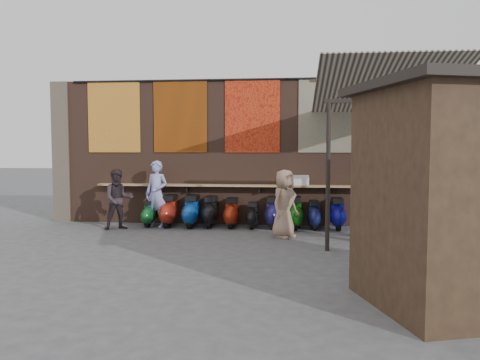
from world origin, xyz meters
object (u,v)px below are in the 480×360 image
Objects in this scene: scooter_stool_4 at (232,213)px; scooter_stool_2 at (192,211)px; shopper_grey at (383,209)px; scooter_stool_9 at (337,214)px; shopper_navy at (384,204)px; market_stall at (475,199)px; scooter_stool_0 at (150,213)px; scooter_stool_3 at (211,212)px; diner_right at (118,199)px; scooter_stool_8 at (314,215)px; diner_left at (157,194)px; scooter_stool_7 at (295,213)px; scooter_stool_6 at (273,212)px; shelf_box at (298,180)px; shopper_tan at (284,204)px; scooter_stool_5 at (253,215)px; scooter_stool_1 at (170,211)px.

scooter_stool_2 is at bearing -176.60° from scooter_stool_4.
scooter_stool_2 is 5.03m from shopper_grey.
shopper_navy is at bearing -55.84° from scooter_stool_9.
shopper_grey is 3.90m from market_stall.
scooter_stool_0 is 0.86× the size of scooter_stool_3.
scooter_stool_9 is (3.86, 0.04, -0.02)m from scooter_stool_2.
scooter_stool_9 is 5.98m from market_stall.
scooter_stool_8 is at bearing -21.45° from diner_right.
diner_left is at bearing -172.87° from scooter_stool_3.
shopper_navy is (6.59, -0.74, 0.05)m from diner_right.
scooter_stool_7 is at bearing -1.77° from scooter_stool_3.
shopper_navy reaches higher than scooter_stool_9.
scooter_stool_6 is 0.55× the size of shopper_grey.
scooter_stool_7 is 2.44m from shopper_navy.
scooter_stool_9 is at bearing -1.16° from scooter_stool_6.
scooter_stool_8 is at bearing -31.97° from shelf_box.
scooter_stool_3 is 0.53× the size of shopper_tan.
scooter_stool_5 is (2.79, 0.01, -0.01)m from scooter_stool_0.
scooter_stool_3 is at bearing 179.19° from scooter_stool_9.
shopper_tan reaches higher than scooter_stool_3.
scooter_stool_8 is 0.48× the size of shopper_tan.
diner_left is (-0.94, -0.10, 0.47)m from scooter_stool_2.
scooter_stool_2 is at bearing -178.73° from scooter_stool_8.
scooter_stool_9 is at bearing -10.17° from shopper_tan.
shopper_navy reaches higher than diner_right.
diner_left is at bearing -177.49° from scooter_stool_5.
scooter_stool_4 is at bearing -50.21° from shopper_navy.
scooter_stool_7 reaches higher than scooter_stool_0.
diner_left reaches higher than shopper_grey.
scooter_stool_9 is at bearing -22.56° from diner_right.
scooter_stool_1 is (0.54, 0.01, 0.07)m from scooter_stool_0.
shopper_navy is (4.77, -1.30, 0.42)m from scooter_stool_2.
diner_right reaches higher than scooter_stool_2.
scooter_stool_9 is 5.73m from diner_right.
scooter_stool_1 is (-3.45, -0.32, -0.84)m from shelf_box.
scooter_stool_1 reaches higher than scooter_stool_9.
scooter_stool_3 is 0.54× the size of shopper_grey.
shopper_grey reaches higher than scooter_stool_0.
scooter_stool_0 is at bearing -178.85° from scooter_stool_6.
market_stall reaches higher than scooter_stool_9.
scooter_stool_1 is 1.15× the size of scooter_stool_8.
scooter_stool_5 is at bearing 0.59° from scooter_stool_2.
scooter_stool_1 is at bearing 37.06° from diner_left.
scooter_stool_9 is (2.78, -0.03, 0.02)m from scooter_stool_4.
market_stall reaches higher than shopper_navy.
diner_left reaches higher than scooter_stool_7.
scooter_stool_3 is 2.76m from scooter_stool_8.
shelf_box is at bearing 75.31° from scooter_stool_7.
scooter_stool_5 is (-1.20, -0.32, -0.92)m from shelf_box.
diner_right is at bearing -170.96° from scooter_stool_6.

